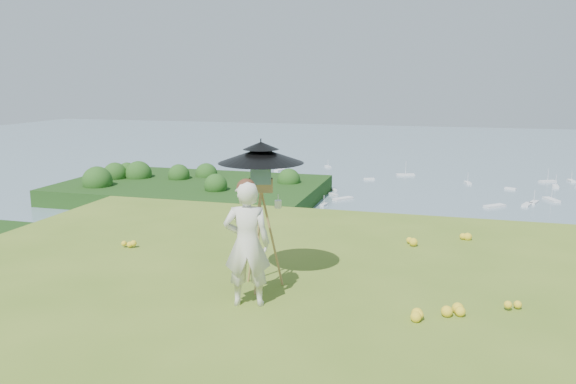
% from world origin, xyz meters
% --- Properties ---
extents(shoreline_tier, '(170.00, 28.00, 8.00)m').
position_xyz_m(shoreline_tier, '(0.00, 75.00, -36.00)').
color(shoreline_tier, gray).
rests_on(shoreline_tier, bay_water).
extents(bay_water, '(700.00, 700.00, 0.00)m').
position_xyz_m(bay_water, '(0.00, 240.00, -34.00)').
color(bay_water, slate).
rests_on(bay_water, ground).
extents(peninsula, '(90.00, 60.00, 12.00)m').
position_xyz_m(peninsula, '(-75.00, 155.00, -29.00)').
color(peninsula, '#16370F').
rests_on(peninsula, bay_water).
extents(slope_trees, '(110.00, 50.00, 6.00)m').
position_xyz_m(slope_trees, '(0.00, 35.00, -15.00)').
color(slope_trees, '#244F17').
rests_on(slope_trees, forest_slope).
extents(harbor_town, '(110.00, 22.00, 5.00)m').
position_xyz_m(harbor_town, '(0.00, 75.00, -29.50)').
color(harbor_town, silver).
rests_on(harbor_town, shoreline_tier).
extents(moored_boats, '(140.00, 140.00, 0.70)m').
position_xyz_m(moored_boats, '(-12.50, 161.00, -33.65)').
color(moored_boats, white).
rests_on(moored_boats, bay_water).
extents(wildflowers, '(10.00, 10.50, 0.12)m').
position_xyz_m(wildflowers, '(0.00, 0.25, 0.06)').
color(wildflowers, yellow).
rests_on(wildflowers, ground).
extents(painter, '(0.64, 0.50, 1.55)m').
position_xyz_m(painter, '(-1.63, 1.64, 0.78)').
color(painter, silver).
rests_on(painter, ground).
extents(field_easel, '(0.75, 0.75, 1.61)m').
position_xyz_m(field_easel, '(-1.64, 2.25, 0.80)').
color(field_easel, olive).
rests_on(field_easel, ground).
extents(sun_umbrella, '(1.36, 1.36, 0.67)m').
position_xyz_m(sun_umbrella, '(-1.65, 2.28, 1.66)').
color(sun_umbrella, black).
rests_on(sun_umbrella, field_easel).
extents(painter_cap, '(0.25, 0.29, 0.10)m').
position_xyz_m(painter_cap, '(-1.63, 1.64, 1.51)').
color(painter_cap, '#DE7B7A').
rests_on(painter_cap, painter).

